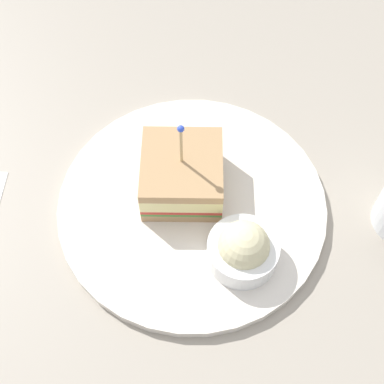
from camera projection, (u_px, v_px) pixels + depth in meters
The scene contains 4 objects.
ground_plane at pixel (192, 211), 60.73cm from camera, with size 95.70×95.70×2.00cm, color #9E9384.
plate at pixel (192, 204), 59.39cm from camera, with size 29.26×29.26×1.14cm, color silver.
sandwich_half_center at pixel (182, 174), 57.79cm from camera, with size 12.30×12.23×10.61cm.
coleslaw_bowl at pixel (243, 249), 53.74cm from camera, with size 7.24×7.24×5.21cm.
Camera 1 is at (-23.20, -18.98, 51.87)cm, focal length 50.68 mm.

